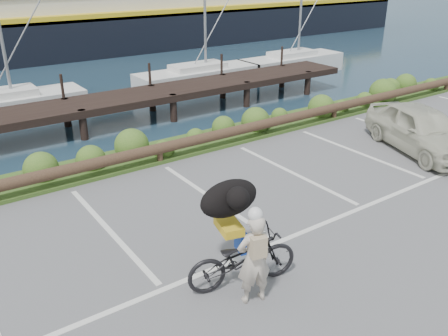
{
  "coord_description": "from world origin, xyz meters",
  "views": [
    {
      "loc": [
        -5.57,
        -6.45,
        5.2
      ],
      "look_at": [
        -0.17,
        1.25,
        1.1
      ],
      "focal_mm": 38.0,
      "sensor_mm": 36.0,
      "label": 1
    }
  ],
  "objects": [
    {
      "name": "log_rail",
      "position": [
        0.0,
        4.6,
        0.0
      ],
      "size": [
        32.0,
        0.3,
        0.6
      ],
      "primitive_type": null,
      "color": "#443021",
      "rests_on": "ground"
    },
    {
      "name": "parked_car",
      "position": [
        6.79,
        1.05,
        0.68
      ],
      "size": [
        2.85,
        4.32,
        1.37
      ],
      "primitive_type": "imported",
      "rotation": [
        0.0,
        0.0,
        -0.34
      ],
      "color": "beige",
      "rests_on": "ground"
    },
    {
      "name": "dog",
      "position": [
        -1.23,
        -0.42,
        1.38
      ],
      "size": [
        0.83,
        1.26,
        0.67
      ],
      "primitive_type": "ellipsoid",
      "rotation": [
        0.0,
        0.0,
        1.33
      ],
      "color": "black",
      "rests_on": "bicycle"
    },
    {
      "name": "bicycle",
      "position": [
        -1.39,
        -1.04,
        0.52
      ],
      "size": [
        2.1,
        1.15,
        1.04
      ],
      "primitive_type": "imported",
      "rotation": [
        0.0,
        0.0,
        1.33
      ],
      "color": "black",
      "rests_on": "ground"
    },
    {
      "name": "cyclist",
      "position": [
        -1.5,
        -1.49,
        0.81
      ],
      "size": [
        0.66,
        0.52,
        1.61
      ],
      "primitive_type": "imported",
      "rotation": [
        0.0,
        0.0,
        2.9
      ],
      "color": "beige",
      "rests_on": "ground"
    },
    {
      "name": "ground",
      "position": [
        0.0,
        0.0,
        0.0
      ],
      "size": [
        72.0,
        72.0,
        0.0
      ],
      "primitive_type": "plane",
      "color": "#58585A"
    },
    {
      "name": "vegetation_strip",
      "position": [
        0.0,
        5.3,
        0.05
      ],
      "size": [
        34.0,
        1.6,
        0.1
      ],
      "primitive_type": "cube",
      "color": "#3D5B21",
      "rests_on": "ground"
    }
  ]
}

